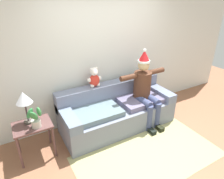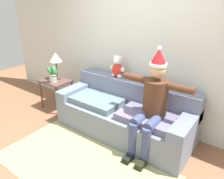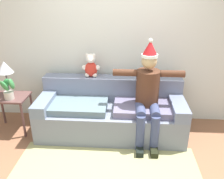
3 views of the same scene
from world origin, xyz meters
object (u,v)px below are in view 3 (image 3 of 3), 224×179
object	(u,v)px
teddy_bear	(91,66)
side_table	(10,102)
person_seated	(148,92)
potted_plant	(8,89)
table_lamp	(5,69)
couch	(111,112)

from	to	relation	value
teddy_bear	side_table	size ratio (longest dim) A/B	0.64
person_seated	potted_plant	xyz separation A→B (m)	(-2.07, -0.01, -0.01)
teddy_bear	table_lamp	bearing A→B (deg)	-168.36
side_table	potted_plant	distance (m)	0.28
person_seated	potted_plant	size ratio (longest dim) A/B	4.38
person_seated	couch	bearing A→B (deg)	163.26
couch	side_table	size ratio (longest dim) A/B	3.71
table_lamp	potted_plant	distance (m)	0.32
couch	table_lamp	world-z (taller)	table_lamp
couch	person_seated	distance (m)	0.72
teddy_bear	potted_plant	distance (m)	1.29
side_table	table_lamp	distance (m)	0.52
potted_plant	side_table	bearing A→B (deg)	122.16
person_seated	teddy_bear	size ratio (longest dim) A/B	3.98
potted_plant	table_lamp	bearing A→B (deg)	116.64
table_lamp	potted_plant	size ratio (longest dim) A/B	1.53
side_table	teddy_bear	bearing A→B (deg)	15.69
person_seated	side_table	xyz separation A→B (m)	(-2.12, 0.08, -0.27)
side_table	table_lamp	xyz separation A→B (m)	(-0.03, 0.09, 0.52)
couch	person_seated	bearing A→B (deg)	-16.74
couch	teddy_bear	size ratio (longest dim) A/B	5.84
couch	teddy_bear	xyz separation A→B (m)	(-0.34, 0.27, 0.67)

